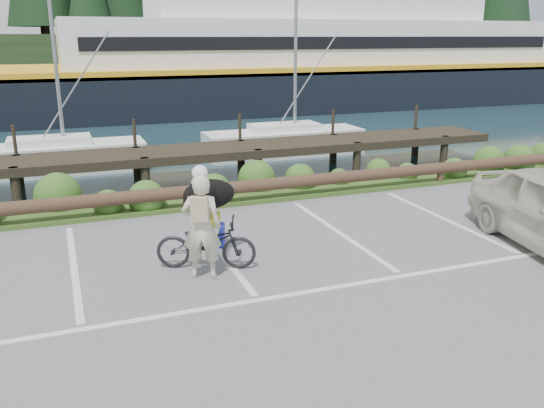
# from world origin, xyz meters

# --- Properties ---
(ground) EXTENTS (72.00, 72.00, 0.00)m
(ground) POSITION_xyz_m (0.00, 0.00, 0.00)
(ground) COLOR #5F5F62
(harbor_backdrop) EXTENTS (170.00, 160.00, 30.00)m
(harbor_backdrop) POSITION_xyz_m (0.39, 78.47, -0.00)
(harbor_backdrop) COLOR #183039
(harbor_backdrop) RESTS_ON ground
(vegetation_strip) EXTENTS (34.00, 1.60, 0.10)m
(vegetation_strip) POSITION_xyz_m (0.00, 5.30, 0.05)
(vegetation_strip) COLOR #3D5B21
(vegetation_strip) RESTS_ON ground
(log_rail) EXTENTS (32.00, 0.30, 0.60)m
(log_rail) POSITION_xyz_m (0.00, 4.60, 0.00)
(log_rail) COLOR #443021
(log_rail) RESTS_ON ground
(bicycle) EXTENTS (1.83, 1.22, 0.91)m
(bicycle) POSITION_xyz_m (-0.42, 1.14, 0.46)
(bicycle) COLOR black
(bicycle) RESTS_ON ground
(cyclist) EXTENTS (0.76, 0.64, 1.78)m
(cyclist) POSITION_xyz_m (-0.57, 0.76, 0.89)
(cyclist) COLOR beige
(cyclist) RESTS_ON ground
(dog) EXTENTS (0.79, 1.05, 0.55)m
(dog) POSITION_xyz_m (-0.21, 1.65, 1.18)
(dog) COLOR black
(dog) RESTS_ON bicycle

